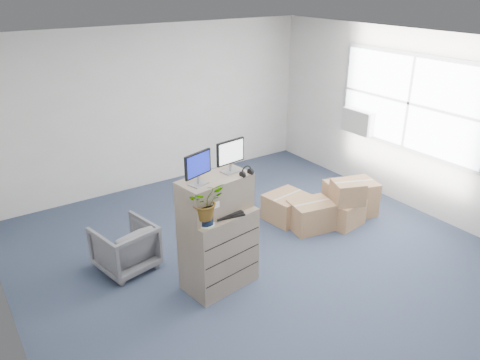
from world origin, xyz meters
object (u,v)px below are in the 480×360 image
Objects in this scene: keyboard at (226,215)px; water_bottle at (225,200)px; filing_cabinet_lower at (219,249)px; potted_plant at (205,205)px; monitor_right at (231,154)px; office_chair at (125,245)px; monitor_left at (198,167)px.

keyboard is 0.20m from water_bottle.
filing_cabinet_lower is 2.12× the size of potted_plant.
potted_plant is (-0.38, -0.20, 0.13)m from water_bottle.
filing_cabinet_lower is at bearing -167.37° from monitor_right.
monitor_right is 1.88m from office_chair.
monitor_right is 0.57× the size of office_chair.
monitor_right is 1.77× the size of water_bottle.
monitor_right is 0.84× the size of potted_plant.
keyboard is 0.86× the size of potted_plant.
potted_plant is (-0.30, -0.05, 0.23)m from keyboard.
filing_cabinet_lower is at bearing 115.67° from keyboard.
monitor_left reaches higher than filing_cabinet_lower.
potted_plant is at bearing -154.89° from filing_cabinet_lower.
potted_plant is (-0.01, -0.16, -0.39)m from monitor_left.
monitor_left is at bearing -172.65° from water_bottle.
potted_plant reaches higher than keyboard.
keyboard is at bearing -38.20° from monitor_left.
potted_plant is at bearing -112.22° from monitor_left.
water_bottle is (0.12, 0.03, 0.61)m from filing_cabinet_lower.
monitor_right is (0.24, 0.09, 1.14)m from filing_cabinet_lower.
monitor_right is at bearing 57.52° from keyboard.
monitor_right is 0.70m from keyboard.
monitor_left is 1.69× the size of water_bottle.
potted_plant is (-0.26, -0.17, 0.74)m from filing_cabinet_lower.
filing_cabinet_lower is 0.62m from water_bottle.
monitor_left is at bearing 175.78° from filing_cabinet_lower.
filing_cabinet_lower is 1.28m from office_chair.
potted_plant is at bearing -160.67° from keyboard.
monitor_left is 0.64m from water_bottle.
monitor_right is 0.55m from water_bottle.
potted_plant reaches higher than water_bottle.
monitor_left is at bearing 169.40° from keyboard.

